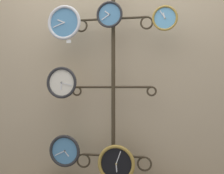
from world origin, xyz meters
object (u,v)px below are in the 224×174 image
clock_middle_left (62,83)px  clock_bottom_left (65,151)px  clock_bottom_center (116,164)px  clock_top_left (64,23)px  clock_top_right (165,18)px  clock_top_center (110,15)px  display_stand (113,148)px

clock_middle_left → clock_bottom_left: size_ratio=0.99×
clock_bottom_center → clock_top_left: bearing=179.0°
clock_middle_left → clock_bottom_center: size_ratio=0.88×
clock_top_right → clock_top_center: bearing=179.4°
display_stand → clock_bottom_center: display_stand is taller
clock_top_right → clock_bottom_left: (-0.85, 0.01, -1.09)m
clock_top_left → clock_bottom_center: (0.45, -0.01, -1.18)m
clock_top_left → clock_middle_left: 0.51m
clock_top_left → clock_top_center: size_ratio=1.33×
clock_top_left → clock_top_center: (0.39, 0.01, 0.05)m
clock_top_left → clock_bottom_left: clock_top_left is taller
clock_top_center → clock_middle_left: clock_top_center is taller
clock_top_left → display_stand: bearing=13.5°
clock_middle_left → clock_bottom_center: bearing=-2.1°
clock_bottom_center → display_stand: bearing=114.7°
display_stand → clock_bottom_center: 0.15m
clock_bottom_left → clock_top_left: bearing=-87.1°
display_stand → clock_top_center: size_ratio=9.10×
clock_top_right → clock_bottom_center: (-0.39, -0.01, -1.17)m
clock_top_center → clock_bottom_center: 1.23m
clock_top_center → clock_top_right: (0.45, -0.00, -0.05)m
clock_top_left → clock_bottom_left: 1.09m
clock_bottom_center → clock_top_right: bearing=2.1°
display_stand → clock_top_left: (-0.41, -0.10, 1.07)m
clock_bottom_left → display_stand: bearing=11.3°
display_stand → clock_top_left: 1.15m
clock_top_center → clock_middle_left: bearing=-179.9°
clock_top_left → clock_top_right: clock_top_left is taller
clock_top_left → clock_bottom_center: 1.26m
clock_top_right → clock_middle_left: clock_top_right is taller
display_stand → clock_bottom_left: bearing=-168.7°
clock_top_center → clock_top_right: clock_top_center is taller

